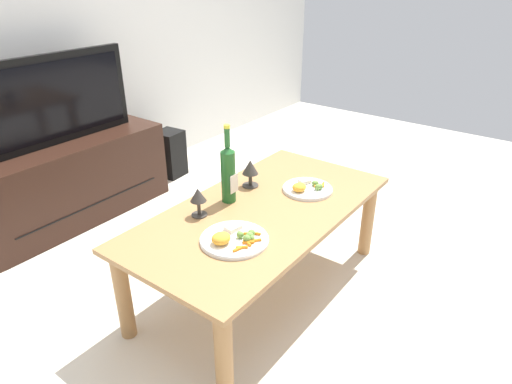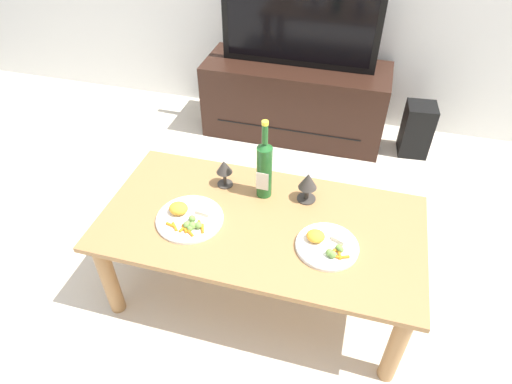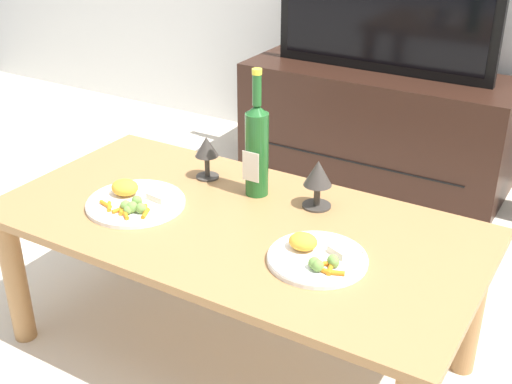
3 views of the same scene
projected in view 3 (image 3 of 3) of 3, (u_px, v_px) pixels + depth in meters
name	position (u px, v px, depth m)	size (l,w,h in m)	color
ground_plane	(237.00, 351.00, 2.08)	(6.40, 6.40, 0.00)	beige
dining_table	(235.00, 243.00, 1.90)	(1.39, 0.71, 0.48)	#9E7042
tv_stand	(375.00, 125.00, 3.14)	(1.26, 0.47, 0.53)	black
tv_screen	(385.00, 12.00, 2.90)	(1.03, 0.05, 0.53)	black
wine_bottle	(257.00, 147.00, 1.95)	(0.07, 0.07, 0.39)	#1E5923
goblet_left	(207.00, 150.00, 2.08)	(0.07, 0.07, 0.14)	#38332D
goblet_right	(318.00, 176.00, 1.89)	(0.09, 0.09, 0.15)	#38332D
dinner_plate_left	(135.00, 201.00, 1.94)	(0.29, 0.29, 0.06)	white
dinner_plate_right	(317.00, 256.00, 1.67)	(0.26, 0.26, 0.05)	white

